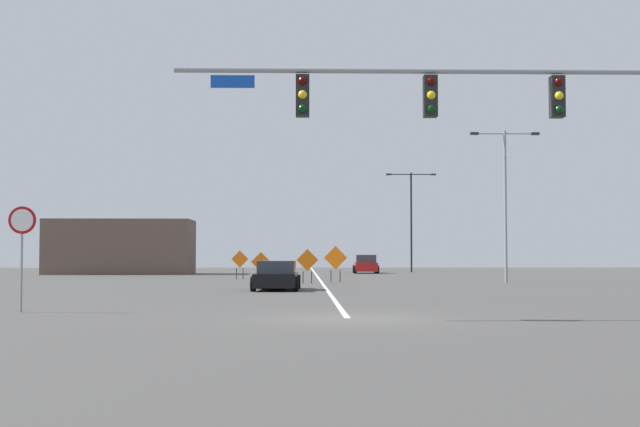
# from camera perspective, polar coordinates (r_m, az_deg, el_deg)

# --- Properties ---
(ground) EXTENTS (150.86, 150.86, 0.00)m
(ground) POSITION_cam_1_polar(r_m,az_deg,el_deg) (21.27, 1.85, -7.03)
(ground) COLOR #4C4947
(road_centre_stripe) EXTENTS (0.16, 83.81, 0.01)m
(road_centre_stripe) POSITION_cam_1_polar(r_m,az_deg,el_deg) (63.11, -0.24, -4.15)
(road_centre_stripe) COLOR white
(road_centre_stripe) RESTS_ON ground
(traffic_signal_assembly) EXTENTS (12.96, 0.44, 6.73)m
(traffic_signal_assembly) POSITION_cam_1_polar(r_m,az_deg,el_deg) (22.02, 11.89, 6.55)
(traffic_signal_assembly) COLOR gray
(traffic_signal_assembly) RESTS_ON ground
(stop_sign) EXTENTS (0.76, 0.07, 2.91)m
(stop_sign) POSITION_cam_1_polar(r_m,az_deg,el_deg) (24.79, -19.33, -1.54)
(stop_sign) COLOR gray
(stop_sign) RESTS_ON ground
(street_lamp_mid_left) EXTENTS (4.31, 0.24, 8.56)m
(street_lamp_mid_left) POSITION_cam_1_polar(r_m,az_deg,el_deg) (73.52, 6.13, 0.05)
(street_lamp_mid_left) COLOR black
(street_lamp_mid_left) RESTS_ON ground
(street_lamp_far_left) EXTENTS (3.82, 0.24, 8.37)m
(street_lamp_far_left) POSITION_cam_1_polar(r_m,az_deg,el_deg) (47.91, 12.30, 1.39)
(street_lamp_far_left) COLOR gray
(street_lamp_far_left) RESTS_ON ground
(construction_sign_median_near) EXTENTS (1.19, 0.21, 1.86)m
(construction_sign_median_near) POSITION_cam_1_polar(r_m,az_deg,el_deg) (45.74, -0.85, -3.25)
(construction_sign_median_near) COLOR orange
(construction_sign_median_near) RESTS_ON ground
(construction_sign_right_lane) EXTENTS (1.10, 0.09, 1.69)m
(construction_sign_right_lane) POSITION_cam_1_polar(r_m,az_deg,el_deg) (47.26, -3.98, -3.36)
(construction_sign_right_lane) COLOR orange
(construction_sign_right_lane) RESTS_ON ground
(construction_sign_median_far) EXTENTS (1.31, 0.35, 2.04)m
(construction_sign_median_far) POSITION_cam_1_polar(r_m,az_deg,el_deg) (47.98, 1.05, -3.09)
(construction_sign_median_far) COLOR orange
(construction_sign_median_far) RESTS_ON ground
(construction_sign_left_shoulder) EXTENTS (1.07, 0.20, 1.80)m
(construction_sign_left_shoulder) POSITION_cam_1_polar(r_m,az_deg,el_deg) (53.21, -5.39, -3.18)
(construction_sign_left_shoulder) COLOR orange
(construction_sign_left_shoulder) RESTS_ON ground
(car_red_passing) EXTENTS (2.08, 3.85, 1.49)m
(car_red_passing) POSITION_cam_1_polar(r_m,az_deg,el_deg) (69.49, 3.08, -3.46)
(car_red_passing) COLOR red
(car_red_passing) RESTS_ON ground
(car_black_mid) EXTENTS (2.12, 4.27, 1.29)m
(car_black_mid) POSITION_cam_1_polar(r_m,az_deg,el_deg) (37.65, -2.93, -4.22)
(car_black_mid) COLOR black
(car_black_mid) RESTS_ON ground
(roadside_building_west) EXTENTS (11.09, 5.12, 4.24)m
(roadside_building_west) POSITION_cam_1_polar(r_m,az_deg,el_deg) (68.33, -13.19, -2.19)
(roadside_building_west) COLOR brown
(roadside_building_west) RESTS_ON ground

